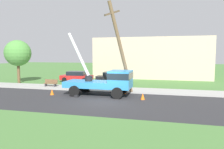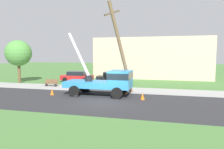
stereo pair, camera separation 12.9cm
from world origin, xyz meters
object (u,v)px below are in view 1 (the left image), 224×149
(traffic_cone_ahead, at_px, (143,96))
(traffic_cone_curbside, at_px, (124,91))
(utility_truck, at_px, (107,80))
(traffic_cone_behind, at_px, (52,92))
(leaning_utility_pole, at_px, (121,48))
(parked_sedan_red, at_px, (77,76))
(parked_sedan_black, at_px, (113,77))
(roadside_tree_near, at_px, (18,53))
(park_bench, at_px, (51,83))

(traffic_cone_ahead, bearing_deg, traffic_cone_curbside, 132.27)
(utility_truck, xyz_separation_m, traffic_cone_behind, (-5.11, -0.95, -1.13))
(leaning_utility_pole, height_order, parked_sedan_red, leaning_utility_pole)
(traffic_cone_behind, bearing_deg, parked_sedan_black, 71.31)
(traffic_cone_ahead, xyz_separation_m, parked_sedan_red, (-10.26, 9.80, 0.43))
(traffic_cone_behind, distance_m, parked_sedan_black, 10.65)
(traffic_cone_ahead, height_order, traffic_cone_curbside, same)
(parked_sedan_red, bearing_deg, parked_sedan_black, 3.29)
(traffic_cone_behind, height_order, roadside_tree_near, roadside_tree_near)
(utility_truck, height_order, parked_sedan_red, utility_truck)
(parked_sedan_red, distance_m, park_bench, 5.65)
(park_bench, bearing_deg, leaning_utility_pole, -15.03)
(traffic_cone_ahead, relative_size, traffic_cone_behind, 1.00)
(traffic_cone_ahead, xyz_separation_m, traffic_cone_curbside, (-1.99, 2.19, 0.00))
(leaning_utility_pole, distance_m, parked_sedan_black, 9.45)
(leaning_utility_pole, bearing_deg, traffic_cone_ahead, -38.86)
(parked_sedan_black, bearing_deg, traffic_cone_behind, -108.69)
(utility_truck, relative_size, traffic_cone_behind, 12.07)
(traffic_cone_curbside, xyz_separation_m, parked_sedan_red, (-8.27, 7.61, 0.43))
(utility_truck, xyz_separation_m, roadside_tree_near, (-13.61, 5.40, 2.53))
(traffic_cone_curbside, height_order, parked_sedan_red, parked_sedan_red)
(parked_sedan_red, bearing_deg, traffic_cone_behind, -79.89)
(traffic_cone_behind, bearing_deg, traffic_cone_ahead, -0.10)
(traffic_cone_ahead, xyz_separation_m, traffic_cone_behind, (-8.51, 0.01, 0.00))
(parked_sedan_red, bearing_deg, utility_truck, -52.19)
(traffic_cone_curbside, bearing_deg, parked_sedan_red, 137.39)
(traffic_cone_ahead, bearing_deg, roadside_tree_near, 159.49)
(leaning_utility_pole, relative_size, roadside_tree_near, 1.52)
(traffic_cone_behind, distance_m, parked_sedan_red, 9.95)
(utility_truck, bearing_deg, park_bench, 157.06)
(parked_sedan_red, relative_size, roadside_tree_near, 0.79)
(utility_truck, bearing_deg, parked_sedan_red, 127.81)
(parked_sedan_red, bearing_deg, leaning_utility_pole, -44.95)
(traffic_cone_ahead, xyz_separation_m, parked_sedan_black, (-5.10, 10.09, 0.43))
(parked_sedan_red, relative_size, parked_sedan_black, 0.98)
(parked_sedan_black, height_order, roadside_tree_near, roadside_tree_near)
(parked_sedan_black, height_order, park_bench, parked_sedan_black)
(park_bench, bearing_deg, parked_sedan_black, 44.59)
(traffic_cone_ahead, bearing_deg, park_bench, 159.18)
(utility_truck, relative_size, parked_sedan_red, 1.52)
(utility_truck, height_order, leaning_utility_pole, leaning_utility_pole)
(utility_truck, xyz_separation_m, traffic_cone_curbside, (1.41, 1.23, -1.13))
(traffic_cone_behind, relative_size, park_bench, 0.35)
(leaning_utility_pole, distance_m, park_bench, 9.90)
(traffic_cone_behind, bearing_deg, park_bench, 121.37)
(traffic_cone_curbside, xyz_separation_m, parked_sedan_black, (-3.11, 7.90, 0.43))
(leaning_utility_pole, relative_size, traffic_cone_ahead, 15.37)
(leaning_utility_pole, distance_m, traffic_cone_ahead, 5.08)
(leaning_utility_pole, distance_m, traffic_cone_behind, 7.68)
(leaning_utility_pole, relative_size, traffic_cone_behind, 15.37)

